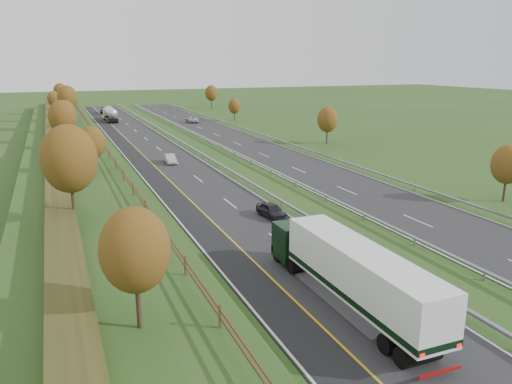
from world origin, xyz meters
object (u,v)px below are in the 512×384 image
(road_tanker, at_px, (110,114))
(car_small_far, at_px, (104,111))
(car_oncoming, at_px, (192,119))
(car_dark_near, at_px, (272,210))
(box_lorry, at_px, (349,271))
(car_silver_mid, at_px, (170,159))

(road_tanker, distance_m, car_small_far, 19.46)
(car_oncoming, bearing_deg, car_dark_near, 79.99)
(box_lorry, relative_size, car_silver_mid, 4.16)
(box_lorry, height_order, car_oncoming, box_lorry)
(car_small_far, relative_size, car_oncoming, 1.08)
(road_tanker, xyz_separation_m, car_oncoming, (17.72, -10.11, -1.11))
(road_tanker, relative_size, car_oncoming, 2.19)
(road_tanker, distance_m, car_oncoming, 20.44)
(box_lorry, height_order, car_dark_near, box_lorry)
(box_lorry, xyz_separation_m, road_tanker, (-1.85, 104.15, -0.47))
(road_tanker, height_order, car_dark_near, road_tanker)
(box_lorry, distance_m, car_small_far, 123.60)
(road_tanker, distance_m, car_silver_mid, 57.37)
(box_lorry, relative_size, car_oncoming, 3.18)
(car_silver_mid, bearing_deg, box_lorry, -87.39)
(road_tanker, bearing_deg, car_dark_near, -86.81)
(road_tanker, distance_m, car_dark_near, 86.50)
(car_dark_near, bearing_deg, car_silver_mid, 90.22)
(box_lorry, xyz_separation_m, car_silver_mid, (-0.09, 46.82, -1.65))
(box_lorry, distance_m, car_silver_mid, 46.85)
(car_silver_mid, xyz_separation_m, car_small_far, (-1.24, 76.76, 0.16))
(car_dark_near, relative_size, car_silver_mid, 1.02)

